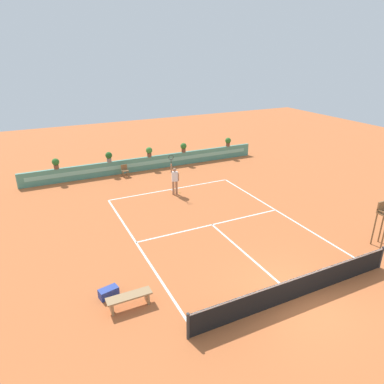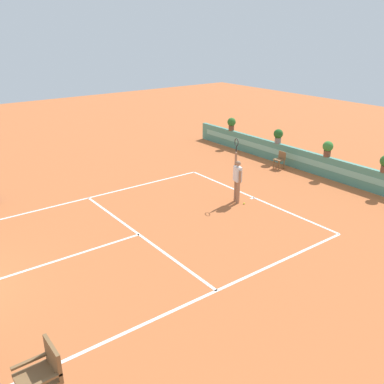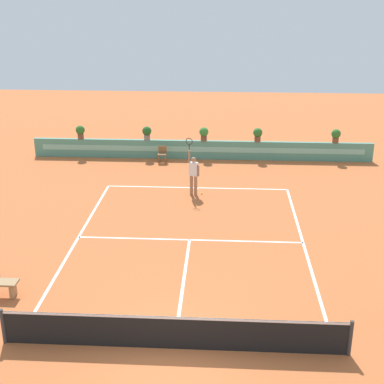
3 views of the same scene
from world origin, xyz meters
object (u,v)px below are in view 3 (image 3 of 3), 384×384
at_px(potted_plant_far_right, 336,135).
at_px(potted_plant_right, 258,134).
at_px(potted_plant_centre, 204,133).
at_px(potted_plant_left, 147,132).
at_px(potted_plant_far_left, 80,131).
at_px(tennis_ball_near_baseline, 202,194).
at_px(ball_kid_chair, 162,153).
at_px(tennis_player, 193,172).

relative_size(potted_plant_far_right, potted_plant_right, 1.00).
height_order(potted_plant_centre, potted_plant_left, same).
bearing_deg(potted_plant_far_right, potted_plant_left, 180.00).
distance_m(potted_plant_centre, potted_plant_far_left, 6.59).
relative_size(tennis_ball_near_baseline, potted_plant_far_right, 0.09).
relative_size(ball_kid_chair, tennis_player, 0.33).
height_order(tennis_player, potted_plant_left, tennis_player).
distance_m(potted_plant_centre, potted_plant_right, 2.82).
bearing_deg(potted_plant_right, tennis_player, -119.71).
xyz_separation_m(ball_kid_chair, potted_plant_far_left, (-4.45, 0.73, 0.93)).
xyz_separation_m(potted_plant_far_right, potted_plant_far_left, (-13.46, 0.00, 0.00)).
xyz_separation_m(tennis_player, potted_plant_far_left, (-6.34, 5.38, 0.36)).
relative_size(tennis_ball_near_baseline, potted_plant_left, 0.09).
height_order(tennis_player, potted_plant_far_left, tennis_player).
distance_m(tennis_ball_near_baseline, potted_plant_far_right, 8.70).
relative_size(ball_kid_chair, tennis_ball_near_baseline, 12.50).
distance_m(potted_plant_far_right, potted_plant_far_left, 13.46).
xyz_separation_m(potted_plant_far_right, potted_plant_right, (-4.05, 0.00, 0.00)).
bearing_deg(potted_plant_left, potted_plant_far_right, 0.00).
xyz_separation_m(tennis_player, potted_plant_centre, (0.25, 5.38, 0.36)).
bearing_deg(potted_plant_left, ball_kid_chair, -39.73).
height_order(potted_plant_left, potted_plant_right, same).
xyz_separation_m(tennis_player, potted_plant_right, (3.07, 5.38, 0.36)).
height_order(tennis_ball_near_baseline, potted_plant_centre, potted_plant_centre).
relative_size(tennis_player, tennis_ball_near_baseline, 38.01).
xyz_separation_m(tennis_ball_near_baseline, potted_plant_left, (-3.14, 5.31, 1.38)).
bearing_deg(potted_plant_right, potted_plant_centre, 180.00).
relative_size(tennis_player, potted_plant_far_left, 3.57).
bearing_deg(potted_plant_far_left, potted_plant_far_right, 0.00).
bearing_deg(tennis_player, potted_plant_far_right, 37.10).
height_order(tennis_player, tennis_ball_near_baseline, tennis_player).
distance_m(potted_plant_left, potted_plant_far_left, 3.57).
height_order(potted_plant_left, potted_plant_far_left, same).
distance_m(tennis_player, potted_plant_left, 6.07).
height_order(potted_plant_far_right, potted_plant_far_left, same).
bearing_deg(potted_plant_centre, potted_plant_right, 0.00).
bearing_deg(tennis_ball_near_baseline, ball_kid_chair, 116.26).
distance_m(ball_kid_chair, potted_plant_centre, 2.45).
bearing_deg(tennis_player, potted_plant_right, 60.29).
relative_size(potted_plant_centre, potted_plant_right, 1.00).
height_order(ball_kid_chair, tennis_ball_near_baseline, ball_kid_chair).
relative_size(potted_plant_centre, potted_plant_far_left, 1.00).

